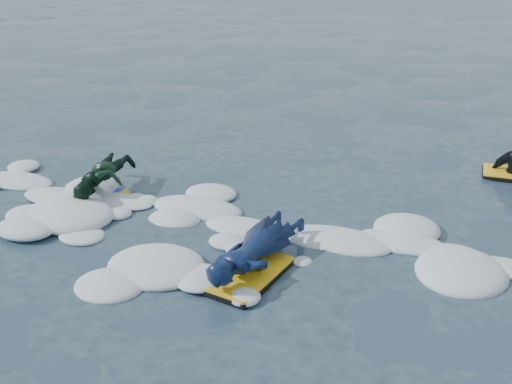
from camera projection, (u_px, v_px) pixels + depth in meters
ground at (136, 266)px, 7.64m from camera, size 120.00×120.00×0.00m
foam_band at (176, 229)px, 8.52m from camera, size 12.00×3.10×0.30m
prone_woman_unit at (255, 252)px, 7.48m from camera, size 0.94×1.84×0.46m
prone_child_unit at (104, 180)px, 9.40m from camera, size 0.76×1.35×0.51m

